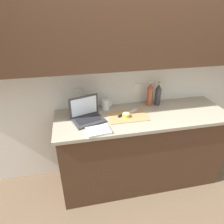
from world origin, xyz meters
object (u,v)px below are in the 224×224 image
(measuring_cup, at_px, (106,104))
(lemon_half_cut, at_px, (126,115))
(bottle_green_soda, at_px, (158,95))
(bottle_oil_tall, at_px, (150,94))
(knife, at_px, (125,114))
(laptop, at_px, (87,115))
(cutting_board, at_px, (128,116))

(measuring_cup, bearing_deg, lemon_half_cut, -53.75)
(bottle_green_soda, relative_size, bottle_oil_tall, 0.92)
(lemon_half_cut, relative_size, bottle_oil_tall, 0.25)
(knife, relative_size, measuring_cup, 2.26)
(laptop, height_order, bottle_green_soda, bottle_green_soda)
(knife, distance_m, measuring_cup, 0.26)
(lemon_half_cut, bearing_deg, laptop, 174.08)
(cutting_board, relative_size, bottle_oil_tall, 1.40)
(knife, height_order, lemon_half_cut, lemon_half_cut)
(bottle_green_soda, bearing_deg, measuring_cup, 178.96)
(lemon_half_cut, bearing_deg, cutting_board, 33.62)
(knife, bearing_deg, cutting_board, -79.94)
(bottle_oil_tall, bearing_deg, bottle_green_soda, 0.00)
(measuring_cup, bearing_deg, bottle_oil_tall, -1.25)
(lemon_half_cut, height_order, bottle_green_soda, bottle_green_soda)
(knife, xyz_separation_m, lemon_half_cut, (0.00, -0.05, 0.01))
(knife, bearing_deg, bottle_green_soda, -8.53)
(lemon_half_cut, bearing_deg, bottle_oil_tall, 33.32)
(laptop, distance_m, bottle_oil_tall, 0.78)
(cutting_board, relative_size, measuring_cup, 3.65)
(laptop, xyz_separation_m, lemon_half_cut, (0.41, -0.04, -0.03))
(cutting_board, distance_m, knife, 0.04)
(laptop, bearing_deg, bottle_oil_tall, -3.74)
(measuring_cup, bearing_deg, cutting_board, -48.23)
(knife, xyz_separation_m, bottle_oil_tall, (0.34, 0.18, 0.12))
(bottle_green_soda, bearing_deg, laptop, -167.86)
(lemon_half_cut, distance_m, bottle_oil_tall, 0.42)
(bottle_green_soda, bearing_deg, cutting_board, -153.54)
(cutting_board, xyz_separation_m, bottle_green_soda, (0.42, 0.21, 0.12))
(cutting_board, xyz_separation_m, bottle_oil_tall, (0.32, 0.21, 0.13))
(lemon_half_cut, relative_size, bottle_green_soda, 0.28)
(laptop, relative_size, bottle_oil_tall, 1.22)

